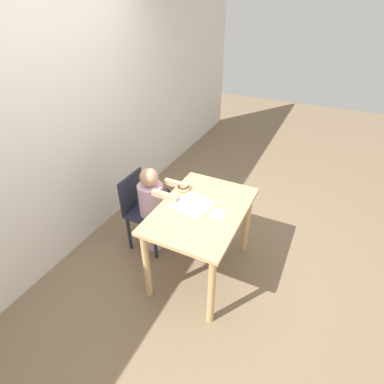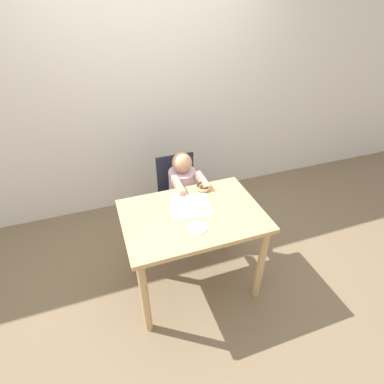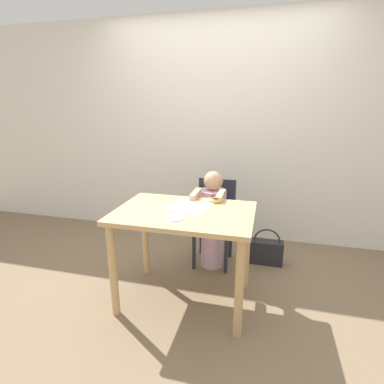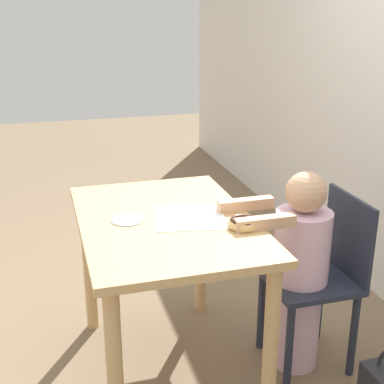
# 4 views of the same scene
# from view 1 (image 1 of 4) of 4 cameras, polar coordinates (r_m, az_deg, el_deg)

# --- Properties ---
(ground_plane) EXTENTS (12.00, 12.00, 0.00)m
(ground_plane) POSITION_cam_1_polar(r_m,az_deg,el_deg) (3.13, 1.58, -14.60)
(ground_plane) COLOR #7A664C
(wall_back) EXTENTS (8.00, 0.05, 2.50)m
(wall_back) POSITION_cam_1_polar(r_m,az_deg,el_deg) (3.12, -22.38, 10.90)
(wall_back) COLOR silver
(wall_back) RESTS_ON ground_plane
(dining_table) EXTENTS (1.05, 0.73, 0.78)m
(dining_table) POSITION_cam_1_polar(r_m,az_deg,el_deg) (2.67, 1.79, -5.36)
(dining_table) COLOR tan
(dining_table) RESTS_ON ground_plane
(chair) EXTENTS (0.38, 0.39, 0.83)m
(chair) POSITION_cam_1_polar(r_m,az_deg,el_deg) (3.16, -9.17, -3.49)
(chair) COLOR #232838
(chair) RESTS_ON ground_plane
(child_figure) EXTENTS (0.26, 0.49, 0.96)m
(child_figure) POSITION_cam_1_polar(r_m,az_deg,el_deg) (3.08, -7.53, -3.37)
(child_figure) COLOR silver
(child_figure) RESTS_ON ground_plane
(donut) EXTENTS (0.13, 0.13, 0.04)m
(donut) POSITION_cam_1_polar(r_m,az_deg,el_deg) (2.82, -1.73, 0.82)
(donut) COLOR #DBB270
(donut) RESTS_ON dining_table
(napkin) EXTENTS (0.35, 0.35, 0.00)m
(napkin) POSITION_cam_1_polar(r_m,az_deg,el_deg) (2.64, -0.02, -2.32)
(napkin) COLOR white
(napkin) RESTS_ON dining_table
(handbag) EXTENTS (0.33, 0.13, 0.37)m
(handbag) POSITION_cam_1_polar(r_m,az_deg,el_deg) (3.72, -5.13, -2.61)
(handbag) COLOR #232328
(handbag) RESTS_ON ground_plane
(plate) EXTENTS (0.14, 0.14, 0.01)m
(plate) POSITION_cam_1_polar(r_m,az_deg,el_deg) (2.53, 4.95, -4.30)
(plate) COLOR silver
(plate) RESTS_ON dining_table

